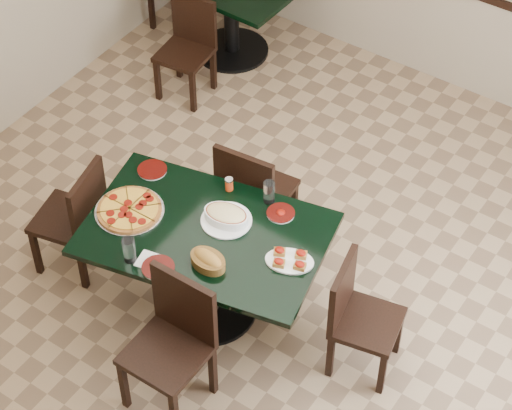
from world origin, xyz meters
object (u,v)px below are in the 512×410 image
Objects in this scene: chair_near at (175,336)px; chair_right at (356,312)px; bruschetta_platter at (290,259)px; lasagna_casserole at (226,216)px; pepperoni_pizza at (129,210)px; chair_left at (77,215)px; back_chair_near at (189,42)px; bread_basket at (208,260)px; main_table at (207,252)px; chair_far at (252,190)px; back_table at (231,0)px.

chair_near is 1.12× the size of chair_right.
chair_right reaches higher than bruschetta_platter.
chair_near is at bearing -88.24° from lasagna_casserole.
bruschetta_platter is at bearing 11.27° from pepperoni_pizza.
back_chair_near is (-0.54, 1.94, -0.03)m from chair_left.
bread_basket is 0.48m from bruschetta_platter.
chair_left is at bearing 167.37° from bruschetta_platter.
main_table is 0.27m from lasagna_casserole.
lasagna_casserole is at bearing 101.14° from chair_far.
chair_far is at bearing 86.80° from main_table.
chair_far is at bearing -45.73° from back_chair_near.
chair_near is 0.88m from pepperoni_pizza.
pepperoni_pizza is 1.37× the size of lasagna_casserole.
chair_far is 1.11× the size of back_chair_near.
lasagna_casserole is (-0.15, 0.75, 0.27)m from chair_near.
chair_far reaches higher than main_table.
chair_near is at bearing -138.62° from bruschetta_platter.
main_table is 1.76× the size of chair_far.
back_chair_near is 3.30× the size of bread_basket.
chair_right is at bearing -39.88° from back_table.
back_table is 2.72m from lasagna_casserole.
bruschetta_platter is (2.04, -2.29, 0.25)m from back_table.
lasagna_casserole reaches higher than back_chair_near.
bruschetta_platter is (1.49, 0.24, 0.28)m from chair_left.
chair_right is 1.52m from pepperoni_pizza.
chair_near is (0.21, -0.60, -0.04)m from main_table.
chair_left is (-0.93, -0.16, -0.08)m from main_table.
chair_left is (-1.14, 0.44, -0.04)m from chair_near.
bread_basket is (1.10, -0.04, 0.30)m from chair_left.
chair_near is 2.71× the size of bruschetta_platter.
main_table is 0.60m from bruschetta_platter.
chair_near is 0.81m from bruschetta_platter.
bread_basket reaches higher than bruschetta_platter.
chair_far is 1.79m from back_chair_near.
chair_right is 0.95× the size of chair_left.
bread_basket reaches higher than lasagna_casserole.
main_table is at bearing 136.01° from bread_basket.
chair_near is (0.31, -1.25, 0.01)m from chair_far.
main_table and back_table have the same top height.
bread_basket is at bearing -165.36° from bruschetta_platter.
lasagna_casserole is at bearing 57.52° from main_table.
chair_far is at bearing 55.21° from chair_right.
chair_left is at bearing -175.78° from pepperoni_pizza.
pepperoni_pizza is (0.45, 0.03, 0.28)m from chair_left.
chair_right is at bearing 32.09° from bread_basket.
chair_near reaches higher than pepperoni_pizza.
bread_basket is at bearing -56.57° from back_chair_near.
lasagna_casserole is at bearing 114.78° from bread_basket.
pepperoni_pizza is 1.25× the size of bruschetta_platter.
main_table is 0.64m from chair_near.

